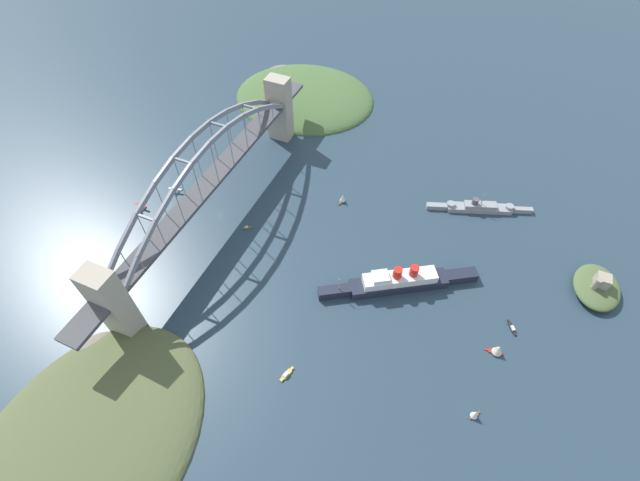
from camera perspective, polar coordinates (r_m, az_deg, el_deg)
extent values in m
plane|color=#283D4C|center=(324.70, -13.12, 3.46)|extent=(1400.00, 1400.00, 0.00)
cube|color=#ADA38E|center=(371.52, -5.36, 16.94)|extent=(12.65, 18.02, 54.30)
cube|color=#ADA38E|center=(263.99, -25.81, -7.48)|extent=(12.65, 18.02, 54.30)
cube|color=#47474C|center=(301.99, -14.24, 7.77)|extent=(189.43, 14.55, 2.40)
cube|color=#47474C|center=(381.85, -4.12, 19.12)|extent=(24.00, 14.55, 2.40)
cube|color=#47474C|center=(255.11, -28.84, -9.80)|extent=(24.00, 14.55, 2.40)
cube|color=gray|center=(358.49, -7.47, 17.66)|extent=(21.23, 1.80, 14.54)
cube|color=gray|center=(339.01, -9.29, 17.45)|extent=(20.93, 1.80, 12.07)
cube|color=gray|center=(321.29, -11.26, 16.80)|extent=(20.59, 1.80, 9.59)
cube|color=gray|center=(305.43, -13.34, 15.65)|extent=(20.21, 1.80, 7.07)
cube|color=gray|center=(291.60, -15.51, 13.94)|extent=(19.79, 1.80, 4.50)
cube|color=gray|center=(280.02, -17.73, 11.63)|extent=(19.79, 1.80, 4.50)
cube|color=gray|center=(270.98, -19.93, 8.69)|extent=(20.21, 1.80, 7.07)
cube|color=gray|center=(264.82, -22.08, 5.15)|extent=(20.59, 1.80, 9.59)
cube|color=gray|center=(261.90, -24.11, 1.08)|extent=(20.93, 1.80, 12.07)
cube|color=gray|center=(262.56, -25.97, -3.40)|extent=(21.23, 1.80, 14.54)
cube|color=gray|center=(352.82, -5.52, 17.27)|extent=(21.23, 1.80, 14.54)
cube|color=gray|center=(333.01, -7.26, 17.05)|extent=(20.93, 1.80, 12.07)
cube|color=gray|center=(314.95, -9.15, 16.38)|extent=(20.59, 1.80, 9.59)
cube|color=gray|center=(298.75, -11.17, 15.20)|extent=(20.21, 1.80, 7.07)
cube|color=gray|center=(284.60, -13.30, 13.45)|extent=(19.79, 1.80, 4.50)
cube|color=gray|center=(272.72, -15.49, 11.08)|extent=(19.79, 1.80, 4.50)
cube|color=gray|center=(263.43, -17.70, 8.05)|extent=(20.21, 1.80, 7.07)
cube|color=gray|center=(257.09, -19.87, 4.41)|extent=(20.59, 1.80, 9.59)
cube|color=gray|center=(254.08, -21.95, 0.21)|extent=(20.93, 1.80, 12.07)
cube|color=gray|center=(254.76, -23.87, -4.41)|extent=(21.23, 1.80, 14.54)
cube|color=gray|center=(365.90, -5.67, 17.48)|extent=(1.40, 13.10, 1.40)
cube|color=gray|center=(326.61, -9.24, 17.03)|extent=(1.40, 13.10, 1.40)
cube|color=gray|center=(294.59, -13.34, 14.69)|extent=(1.40, 13.10, 1.40)
cube|color=gray|center=(271.19, -17.75, 10.00)|extent=(1.40, 13.10, 1.40)
cube|color=gray|center=(258.76, -22.06, 2.83)|extent=(1.40, 13.10, 1.40)
cube|color=gray|center=(260.15, -25.83, -6.23)|extent=(1.40, 13.10, 1.40)
cylinder|color=gray|center=(351.21, -8.27, 16.92)|extent=(0.56, 0.56, 10.60)
cylinder|color=gray|center=(345.42, -6.29, 16.52)|extent=(0.56, 0.56, 10.60)
cylinder|color=gray|center=(335.14, -10.03, 15.82)|extent=(0.56, 0.56, 19.77)
cylinder|color=gray|center=(329.07, -7.99, 15.39)|extent=(0.56, 0.56, 19.77)
cylinder|color=gray|center=(320.27, -11.90, 14.40)|extent=(0.56, 0.56, 26.33)
cylinder|color=gray|center=(313.91, -9.82, 13.94)|extent=(0.56, 0.56, 26.33)
cylinder|color=gray|center=(306.74, -13.87, 12.63)|extent=(0.56, 0.56, 30.26)
cylinder|color=gray|center=(300.09, -11.75, 12.13)|extent=(0.56, 0.56, 30.26)
cylinder|color=gray|center=(294.70, -15.94, 10.49)|extent=(0.56, 0.56, 31.57)
cylinder|color=gray|center=(287.78, -13.79, 9.93)|extent=(0.56, 0.56, 31.57)
cylinder|color=gray|center=(284.34, -18.09, 7.97)|extent=(0.56, 0.56, 30.26)
cylinder|color=gray|center=(277.15, -15.92, 7.34)|extent=(0.56, 0.56, 30.26)
cylinder|color=gray|center=(275.85, -20.28, 5.07)|extent=(0.56, 0.56, 26.33)
cylinder|color=gray|center=(268.44, -18.12, 4.35)|extent=(0.56, 0.56, 26.33)
cylinder|color=gray|center=(269.44, -22.50, 1.80)|extent=(0.56, 0.56, 19.77)
cylinder|color=gray|center=(261.85, -20.35, 0.97)|extent=(0.56, 0.56, 19.77)
cylinder|color=gray|center=(265.31, -24.72, -1.79)|extent=(0.56, 0.56, 10.60)
cylinder|color=gray|center=(257.60, -22.60, -2.74)|extent=(0.56, 0.56, 10.60)
ellipsoid|color=#476638|center=(435.26, -2.06, 18.33)|extent=(118.50, 133.72, 21.54)
ellipsoid|color=#756B5B|center=(470.19, -4.95, 20.81)|extent=(41.47, 40.12, 11.85)
ellipsoid|color=#515B38|center=(264.59, -28.40, -22.73)|extent=(137.01, 105.31, 18.98)
ellipsoid|color=#756B5B|center=(282.39, -28.49, -14.68)|extent=(47.95, 31.59, 10.44)
cube|color=#1E2333|center=(278.43, 10.33, -5.65)|extent=(42.98, 58.74, 6.34)
cube|color=#1E2333|center=(270.77, 1.92, -6.80)|extent=(16.55, 20.97, 6.34)
cube|color=#1E2333|center=(291.74, 18.11, -4.47)|extent=(17.68, 21.67, 6.34)
cube|color=white|center=(273.59, 10.51, -4.95)|extent=(33.26, 44.70, 5.57)
cube|color=white|center=(266.95, 8.02, -4.78)|extent=(13.09, 13.44, 3.20)
cylinder|color=red|center=(267.93, 10.22, -4.25)|extent=(5.44, 5.44, 6.96)
cylinder|color=red|center=(270.82, 12.33, -3.95)|extent=(5.44, 5.44, 6.96)
cylinder|color=tan|center=(264.26, 2.52, -5.77)|extent=(0.50, 0.50, 10.00)
cube|color=gray|center=(338.45, 20.31, 4.02)|extent=(23.60, 46.27, 3.75)
cube|color=gray|center=(349.06, 25.12, 3.65)|extent=(8.78, 15.76, 3.75)
cube|color=gray|center=(330.38, 15.21, 4.38)|extent=(9.49, 16.01, 3.75)
cube|color=gray|center=(336.25, 20.46, 4.40)|extent=(14.16, 23.99, 2.80)
cylinder|color=gray|center=(343.52, 23.80, 4.11)|extent=(5.85, 5.85, 2.20)
cylinder|color=gray|center=(330.58, 16.95, 4.62)|extent=(5.85, 5.85, 2.20)
cylinder|color=gray|center=(331.99, 20.75, 5.17)|extent=(0.60, 0.60, 10.00)
cylinder|color=#4C4C51|center=(332.45, 19.86, 4.89)|extent=(4.59, 4.59, 4.40)
ellipsoid|color=#4C6038|center=(322.63, 32.76, -5.21)|extent=(37.07, 27.79, 7.57)
cube|color=#9E937F|center=(317.98, 33.26, -4.52)|extent=(8.00, 8.00, 8.77)
cylinder|color=gray|center=(313.68, 32.70, -4.91)|extent=(3.60, 3.60, 9.65)
cylinder|color=#B7B7B2|center=(349.79, -18.20, 6.24)|extent=(5.78, 2.05, 0.90)
cylinder|color=#B7B7B2|center=(351.26, -18.68, 6.29)|extent=(5.78, 2.05, 0.90)
cylinder|color=black|center=(349.07, -18.24, 6.36)|extent=(0.14, 0.14, 1.28)
cylinder|color=black|center=(350.55, -18.73, 6.42)|extent=(0.14, 0.14, 1.28)
ellipsoid|color=beige|center=(348.94, -18.54, 6.55)|extent=(8.00, 2.97, 1.38)
cylinder|color=black|center=(346.78, -18.77, 6.15)|extent=(1.05, 1.45, 1.31)
cube|color=beige|center=(347.96, -18.63, 6.51)|extent=(3.82, 10.64, 0.20)
cube|color=beige|center=(350.98, -18.32, 6.96)|extent=(1.90, 4.14, 0.12)
cube|color=black|center=(350.14, -18.37, 7.11)|extent=(1.10, 0.34, 1.50)
cylinder|color=#B7B7B2|center=(346.84, -22.76, 4.03)|extent=(5.94, 1.02, 0.90)
cylinder|color=#B7B7B2|center=(344.75, -22.32, 3.89)|extent=(5.94, 1.02, 0.90)
cylinder|color=navy|center=(346.09, -22.81, 4.16)|extent=(0.14, 0.14, 1.35)
cylinder|color=navy|center=(344.00, -22.37, 4.01)|extent=(0.14, 0.14, 1.35)
ellipsoid|color=#B21E19|center=(344.14, -22.66, 4.24)|extent=(6.55, 1.51, 1.38)
cylinder|color=navy|center=(345.47, -22.38, 4.57)|extent=(0.83, 1.33, 1.31)
cube|color=#B21E19|center=(344.12, -22.61, 4.40)|extent=(1.90, 9.86, 0.20)
cube|color=#B21E19|center=(342.77, -22.95, 3.93)|extent=(1.18, 3.75, 0.12)
cube|color=navy|center=(341.90, -23.01, 4.08)|extent=(1.10, 0.14, 1.50)
cube|color=brown|center=(254.34, 19.77, -20.93)|extent=(4.55, 4.02, 0.79)
cube|color=brown|center=(255.53, 20.24, -20.57)|extent=(1.65, 1.52, 0.79)
cube|color=brown|center=(253.18, 19.29, -21.30)|extent=(1.75, 1.66, 0.79)
cylinder|color=tan|center=(250.96, 20.08, -20.59)|extent=(0.16, 0.16, 7.04)
cone|color=white|center=(250.76, 19.84, -20.78)|extent=(5.40, 5.40, 5.63)
cube|color=#B2231E|center=(273.03, 22.01, -13.49)|extent=(2.89, 6.37, 0.71)
cube|color=#B2231E|center=(272.17, 21.16, -13.31)|extent=(1.25, 2.14, 0.71)
cube|color=#B2231E|center=(273.94, 22.86, -13.68)|extent=(1.46, 2.16, 0.71)
cylinder|color=tan|center=(269.13, 22.19, -13.04)|extent=(0.16, 0.16, 8.30)
cone|color=silver|center=(269.87, 22.54, -13.16)|extent=(6.09, 6.09, 6.64)
cube|color=black|center=(284.85, 24.03, -10.49)|extent=(6.59, 5.28, 0.93)
cube|color=black|center=(286.44, 23.69, -9.77)|extent=(2.45, 2.17, 0.93)
cube|color=black|center=(283.31, 24.38, -11.22)|extent=(2.58, 2.37, 0.93)
cube|color=beige|center=(283.77, 24.16, -10.53)|extent=(3.65, 3.20, 1.01)
cube|color=gold|center=(249.42, -4.41, -17.21)|extent=(6.62, 4.20, 1.05)
cube|color=gold|center=(250.45, -3.75, -16.56)|extent=(2.37, 1.93, 1.05)
cube|color=gold|center=(248.45, -5.09, -17.86)|extent=(2.45, 2.20, 1.05)
cube|color=beige|center=(248.23, -4.56, -17.24)|extent=(3.53, 2.84, 1.13)
cube|color=#2D6B3D|center=(310.40, -9.56, 1.64)|extent=(3.82, 4.55, 1.26)
cube|color=#2D6B3D|center=(310.33, -9.01, 1.73)|extent=(1.54, 1.70, 1.26)
cube|color=#2D6B3D|center=(310.51, -10.11, 1.56)|extent=(1.67, 1.80, 1.26)
cube|color=beige|center=(309.49, -9.70, 1.78)|extent=(2.27, 2.53, 1.26)
cube|color=brown|center=(324.57, 2.88, 5.11)|extent=(4.87, 2.71, 0.78)
cube|color=brown|center=(322.75, 2.57, 4.80)|extent=(1.67, 1.10, 0.78)
cube|color=brown|center=(326.41, 3.19, 5.42)|extent=(1.70, 1.26, 0.78)
cylinder|color=tan|center=(321.36, 2.87, 5.60)|extent=(0.16, 0.16, 7.66)
cone|color=white|center=(322.43, 3.01, 5.69)|extent=(5.04, 5.04, 6.13)
cone|color=red|center=(309.86, -9.33, 1.71)|extent=(2.20, 2.20, 2.20)
sphere|color=#F2E566|center=(308.83, -9.36, 1.88)|extent=(0.50, 0.50, 0.50)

